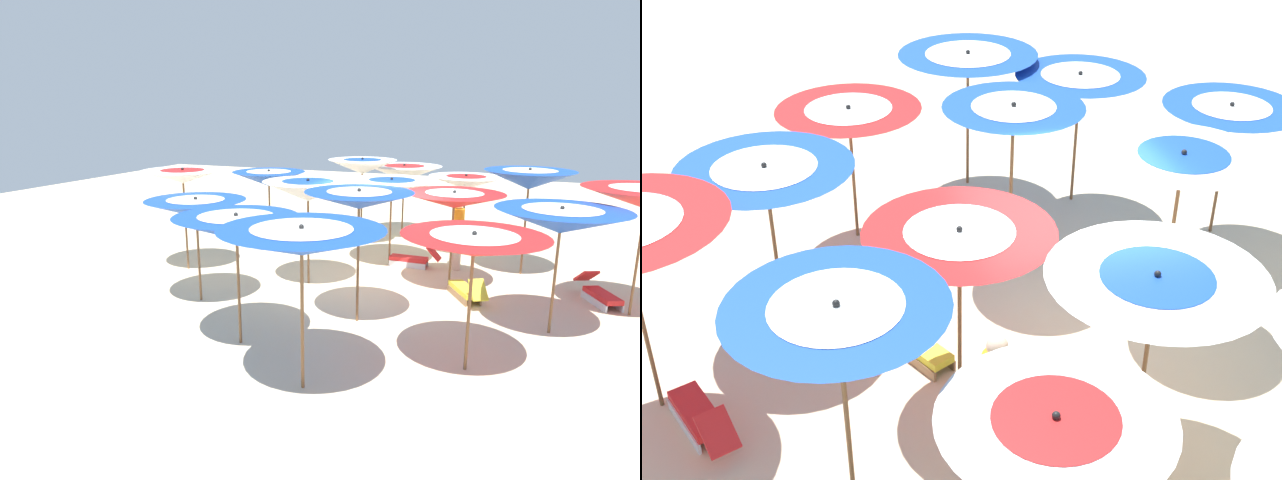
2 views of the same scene
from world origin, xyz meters
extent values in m
cube|color=beige|center=(0.00, 0.00, -0.02)|extent=(38.76, 38.76, 0.04)
cylinder|color=brown|center=(3.15, 2.28, 0.96)|extent=(0.05, 0.05, 1.92)
cone|color=#1947B2|center=(3.15, 2.28, 1.92)|extent=(1.99, 1.99, 0.34)
cone|color=white|center=(3.15, 2.28, 2.00)|extent=(1.13, 1.13, 0.20)
sphere|color=black|center=(3.15, 2.28, 2.12)|extent=(0.07, 0.07, 0.07)
cylinder|color=brown|center=(1.37, 3.77, 0.99)|extent=(0.05, 0.05, 1.98)
cone|color=#1947B2|center=(1.37, 3.77, 1.98)|extent=(2.04, 2.04, 0.38)
cone|color=white|center=(1.37, 3.77, 2.07)|extent=(1.23, 1.23, 0.23)
sphere|color=black|center=(1.37, 3.77, 2.21)|extent=(0.07, 0.07, 0.07)
cylinder|color=brown|center=(-0.20, 4.75, 1.06)|extent=(0.05, 0.05, 2.13)
cone|color=#1947B2|center=(-0.20, 4.75, 2.13)|extent=(2.26, 2.26, 0.36)
cone|color=white|center=(-0.20, 4.75, 2.21)|extent=(1.38, 1.38, 0.22)
sphere|color=black|center=(-0.20, 4.75, 2.34)|extent=(0.07, 0.07, 0.07)
cylinder|color=brown|center=(1.51, 0.47, 1.04)|extent=(0.05, 0.05, 2.08)
cone|color=white|center=(1.51, 0.47, 2.08)|extent=(1.96, 1.96, 0.44)
cone|color=#1947B2|center=(1.51, 0.47, 2.19)|extent=(1.12, 1.12, 0.25)
sphere|color=black|center=(1.51, 0.47, 2.34)|extent=(0.07, 0.07, 0.07)
cylinder|color=brown|center=(-0.17, 2.15, 1.13)|extent=(0.05, 0.05, 2.27)
cone|color=#1947B2|center=(-0.17, 2.15, 2.27)|extent=(1.94, 1.94, 0.31)
cone|color=white|center=(-0.17, 2.15, 2.34)|extent=(1.15, 1.15, 0.18)
sphere|color=black|center=(-0.17, 2.15, 2.45)|extent=(0.07, 0.07, 0.07)
cylinder|color=brown|center=(-2.28, 3.36, 0.97)|extent=(0.05, 0.05, 1.94)
cone|color=red|center=(-2.28, 3.36, 1.94)|extent=(2.11, 2.11, 0.31)
cone|color=white|center=(-2.28, 3.36, 2.01)|extent=(1.26, 1.26, 0.19)
sphere|color=black|center=(-2.28, 3.36, 2.13)|extent=(0.07, 0.07, 0.07)
cylinder|color=brown|center=(0.22, -1.72, 0.96)|extent=(0.05, 0.05, 1.91)
cone|color=white|center=(0.22, -1.72, 1.91)|extent=(2.22, 2.22, 0.41)
cone|color=#1947B2|center=(0.22, -1.72, 2.02)|extent=(1.13, 1.13, 0.21)
sphere|color=black|center=(0.22, -1.72, 2.15)|extent=(0.07, 0.07, 0.07)
cylinder|color=brown|center=(-1.47, -0.40, 0.97)|extent=(0.05, 0.05, 1.93)
cone|color=red|center=(-1.47, -0.40, 1.93)|extent=(2.12, 2.12, 0.32)
cone|color=white|center=(-1.47, -0.40, 2.01)|extent=(1.22, 1.22, 0.18)
sphere|color=black|center=(-1.47, -0.40, 2.12)|extent=(0.07, 0.07, 0.07)
cylinder|color=brown|center=(-3.48, 1.42, 1.00)|extent=(0.05, 0.05, 2.00)
cone|color=#1947B2|center=(-3.48, 1.42, 2.00)|extent=(2.19, 2.19, 0.41)
cone|color=white|center=(-3.48, 1.42, 2.10)|extent=(1.28, 1.28, 0.24)
sphere|color=black|center=(-3.48, 1.42, 2.24)|extent=(0.07, 0.07, 0.07)
cone|color=white|center=(-1.35, -3.37, 1.91)|extent=(1.93, 1.93, 0.35)
cone|color=red|center=(-1.35, -3.37, 2.00)|extent=(1.03, 1.03, 0.18)
sphere|color=black|center=(-1.35, -3.37, 2.12)|extent=(0.07, 0.07, 0.07)
cylinder|color=brown|center=(-2.90, -2.02, 1.12)|extent=(0.05, 0.05, 2.24)
cone|color=#1947B2|center=(-2.90, -2.02, 2.24)|extent=(2.02, 2.02, 0.43)
cone|color=white|center=(-2.90, -2.02, 2.33)|extent=(1.19, 1.19, 0.26)
sphere|color=black|center=(-2.90, -2.02, 2.48)|extent=(0.07, 0.07, 0.07)
cylinder|color=brown|center=(-4.92, -0.04, 1.12)|extent=(0.05, 0.05, 2.25)
cube|color=silver|center=(-4.64, -0.54, 0.07)|extent=(0.41, 0.86, 0.14)
cube|color=silver|center=(-4.33, -0.40, 0.07)|extent=(0.41, 0.86, 0.14)
cube|color=red|center=(-4.49, -0.47, 0.19)|extent=(0.69, 0.98, 0.10)
cube|color=red|center=(-4.22, -1.07, 0.39)|extent=(0.48, 0.53, 0.33)
cube|color=olive|center=(-1.73, 0.25, 0.07)|extent=(0.52, 0.89, 0.14)
cube|color=olive|center=(-2.00, 0.10, 0.07)|extent=(0.52, 0.89, 0.14)
cube|color=yellow|center=(-1.86, 0.17, 0.19)|extent=(0.76, 1.02, 0.10)
cube|color=yellow|center=(-2.18, 0.75, 0.41)|extent=(0.44, 0.46, 0.37)
cube|color=silver|center=(-0.28, -1.51, 0.07)|extent=(0.92, 0.07, 0.14)
cube|color=silver|center=(-0.29, -1.83, 0.07)|extent=(0.92, 0.07, 0.14)
cube|color=red|center=(-0.29, -1.67, 0.19)|extent=(0.93, 0.35, 0.10)
cube|color=red|center=(-0.90, -1.65, 0.40)|extent=(0.35, 0.33, 0.36)
cylinder|color=beige|center=(-1.41, -1.81, 0.40)|extent=(0.24, 0.24, 0.80)
cylinder|color=orange|center=(-1.41, -1.81, 1.15)|extent=(0.30, 0.30, 0.70)
sphere|color=beige|center=(-1.41, -1.81, 1.61)|extent=(0.22, 0.22, 0.22)
camera|label=1|loc=(-2.97, 11.08, 3.90)|focal=30.21mm
camera|label=2|loc=(-3.12, -7.96, 6.59)|focal=46.89mm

